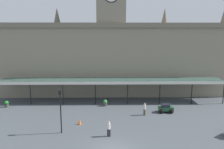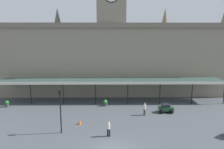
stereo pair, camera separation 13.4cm
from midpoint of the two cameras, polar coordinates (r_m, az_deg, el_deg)
name	(u,v)px [view 1 (the left image)]	position (r m, az deg, el deg)	size (l,w,h in m)	color
station_building	(111,55)	(40.63, -0.33, 4.83)	(41.10, 5.56, 20.54)	gray
entrance_canopy	(111,80)	(36.31, -0.26, -1.45)	(34.98, 3.26, 3.64)	#38564C
car_green_sedan	(166,109)	(32.97, 13.08, -8.31)	(2.06, 1.54, 1.19)	#1E512D
pedestrian_crossing_forecourt	(109,128)	(24.92, -0.94, -13.18)	(0.36, 0.34, 1.67)	black
pedestrian_beside_cars	(145,109)	(31.27, 7.97, -8.37)	(0.34, 0.37, 1.67)	brown
victorian_lamppost	(61,106)	(25.58, -12.81, -7.69)	(0.30, 0.30, 4.92)	black
traffic_cone	(80,122)	(28.45, -8.18, -11.54)	(0.40, 0.40, 0.64)	orange
planter_by_canopy	(7,104)	(37.82, -24.81, -6.63)	(0.60, 0.60, 0.96)	#47423D
planter_forecourt_centre	(105,103)	(34.91, -1.80, -7.03)	(0.60, 0.60, 0.96)	#47423D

